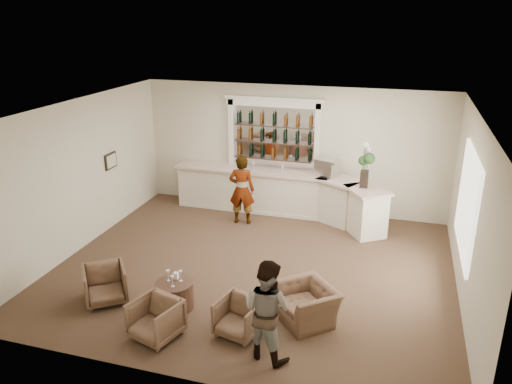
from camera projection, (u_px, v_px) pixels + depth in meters
The scene contains 19 objects.
ground at pixel (254, 268), 10.41m from camera, with size 8.00×8.00×0.00m, color #4C3426.
room_shell at pixel (272, 151), 10.20m from camera, with size 8.04×7.02×3.32m.
bar_counter at pixel (281, 194), 12.95m from camera, with size 5.72×1.80×1.14m.
back_bar_alcove at pixel (274, 134), 12.92m from camera, with size 2.64×0.25×3.00m.
cocktail_table at pixel (175, 295), 8.95m from camera, with size 0.68×0.68×0.50m, color #4E3121.
sommelier at pixel (242, 190), 12.33m from camera, with size 0.64×0.42×1.76m, color gray.
guest at pixel (267, 310), 7.48m from camera, with size 0.80×0.62×1.64m, color gray.
armchair_left at pixel (105, 284), 9.11m from camera, with size 0.73×0.75×0.69m, color brown.
armchair_center at pixel (156, 319), 8.09m from camera, with size 0.71×0.73×0.67m, color brown.
armchair_right at pixel (239, 317), 8.18m from camera, with size 0.67×0.69×0.63m, color brown.
armchair_far at pixel (307, 304), 8.55m from camera, with size 0.98×0.86×0.64m, color brown.
espresso_machine at pixel (327, 167), 12.45m from camera, with size 0.50×0.42×0.44m, color silver.
flower_vase at pixel (365, 162), 11.53m from camera, with size 0.29×0.29×1.08m.
wine_glass_bar_left at pixel (283, 169), 12.71m from camera, with size 0.07×0.07×0.21m, color white, non-canonical shape.
wine_glass_bar_right at pixel (253, 166), 12.95m from camera, with size 0.07×0.07×0.21m, color white, non-canonical shape.
wine_glass_tbl_a at pixel (168, 275), 8.89m from camera, with size 0.07×0.07×0.21m, color white, non-canonical shape.
wine_glass_tbl_b at pixel (181, 276), 8.87m from camera, with size 0.07×0.07×0.21m, color white, non-canonical shape.
wine_glass_tbl_c at pixel (172, 281), 8.70m from camera, with size 0.07×0.07×0.21m, color white, non-canonical shape.
napkin_holder at pixel (176, 276), 8.98m from camera, with size 0.08×0.08×0.12m, color white.
Camera 1 is at (2.68, -8.84, 5.05)m, focal length 35.00 mm.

